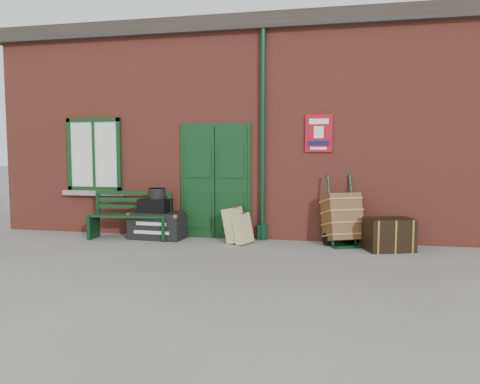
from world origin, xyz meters
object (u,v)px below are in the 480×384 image
(houdini_trunk, at_px, (158,225))
(dark_trunk, at_px, (389,234))
(bench, at_px, (131,214))
(porter_trolley, at_px, (342,219))

(houdini_trunk, distance_m, dark_trunk, 4.35)
(bench, bearing_deg, porter_trolley, -1.54)
(houdini_trunk, distance_m, porter_trolley, 3.55)
(porter_trolley, bearing_deg, houdini_trunk, 156.87)
(houdini_trunk, height_order, dark_trunk, dark_trunk)
(porter_trolley, distance_m, dark_trunk, 0.88)
(houdini_trunk, xyz_separation_m, porter_trolley, (3.54, 0.08, 0.23))
(houdini_trunk, xyz_separation_m, dark_trunk, (4.34, -0.23, 0.02))
(bench, distance_m, dark_trunk, 4.86)
(bench, xyz_separation_m, dark_trunk, (4.85, -0.11, -0.20))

